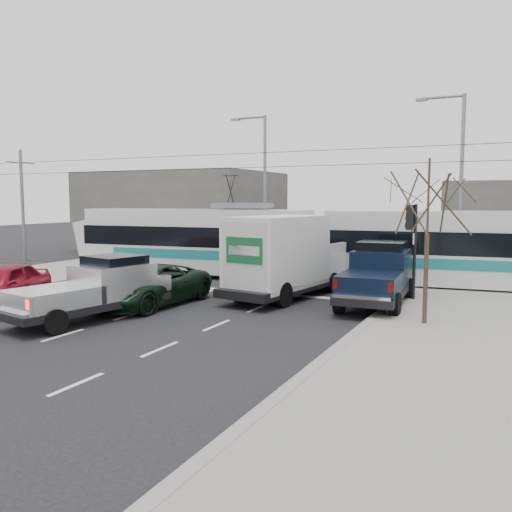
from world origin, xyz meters
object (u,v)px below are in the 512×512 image
at_px(traffic_signal, 412,231).
at_px(tram, 318,244).
at_px(green_car, 149,285).
at_px(bare_tree, 428,204).
at_px(box_truck, 285,257).
at_px(street_lamp_far, 262,180).
at_px(navy_pickup, 378,274).
at_px(silver_pickup, 98,288).
at_px(street_lamp_near, 457,175).

height_order(traffic_signal, tram, tram).
height_order(tram, green_car, tram).
relative_size(tram, green_car, 4.66).
distance_m(bare_tree, tram, 9.78).
height_order(box_truck, green_car, box_truck).
distance_m(street_lamp_far, navy_pickup, 14.83).
distance_m(tram, green_car, 9.08).
height_order(tram, navy_pickup, tram).
height_order(street_lamp_far, silver_pickup, street_lamp_far).
distance_m(street_lamp_near, box_truck, 10.81).
bearing_deg(traffic_signal, box_truck, -166.98).
relative_size(street_lamp_near, box_truck, 1.32).
bearing_deg(navy_pickup, silver_pickup, -144.49).
distance_m(traffic_signal, box_truck, 4.96).
bearing_deg(traffic_signal, street_lamp_near, 83.59).
bearing_deg(traffic_signal, green_car, -151.16).
bearing_deg(street_lamp_far, bare_tree, -48.88).
relative_size(box_truck, green_car, 1.27).
xyz_separation_m(traffic_signal, box_truck, (-4.71, -1.09, -1.12)).
bearing_deg(tram, street_lamp_far, 128.10).
bearing_deg(bare_tree, navy_pickup, 125.44).
bearing_deg(traffic_signal, silver_pickup, -140.62).
bearing_deg(green_car, tram, 67.44).
height_order(street_lamp_near, tram, street_lamp_near).
bearing_deg(street_lamp_near, street_lamp_far, 170.13).
distance_m(silver_pickup, green_car, 2.52).
bearing_deg(green_car, traffic_signal, 30.79).
bearing_deg(box_truck, traffic_signal, 21.92).
height_order(navy_pickup, green_car, navy_pickup).
bearing_deg(street_lamp_near, silver_pickup, -123.28).
relative_size(traffic_signal, box_truck, 0.53).
distance_m(silver_pickup, box_truck, 7.46).
height_order(street_lamp_far, navy_pickup, street_lamp_far).
height_order(bare_tree, navy_pickup, bare_tree).
xyz_separation_m(box_truck, navy_pickup, (3.72, 0.07, -0.47)).
bearing_deg(bare_tree, tram, 129.07).
distance_m(street_lamp_far, silver_pickup, 17.36).
bearing_deg(navy_pickup, green_car, -156.91).
xyz_separation_m(bare_tree, silver_pickup, (-9.98, -3.27, -2.78)).
bearing_deg(tram, green_car, -119.88).
relative_size(street_lamp_far, tram, 0.36).
bearing_deg(traffic_signal, street_lamp_far, 138.28).
xyz_separation_m(street_lamp_far, navy_pickup, (9.67, -10.52, -3.96)).
relative_size(street_lamp_near, tram, 0.36).
distance_m(tram, box_truck, 4.54).
height_order(box_truck, navy_pickup, box_truck).
xyz_separation_m(silver_pickup, green_car, (0.20, 2.50, -0.26)).
bearing_deg(tram, navy_pickup, -54.08).
distance_m(bare_tree, street_lamp_far, 17.97).
relative_size(bare_tree, box_truck, 0.73).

